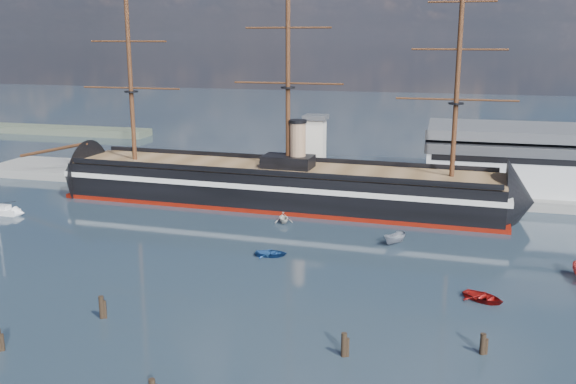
# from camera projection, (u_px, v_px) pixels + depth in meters

# --- Properties ---
(ground) EXTENTS (600.00, 600.00, 0.00)m
(ground) POSITION_uv_depth(u_px,v_px,m) (257.00, 233.00, 112.09)
(ground) COLOR #202D3C
(ground) RESTS_ON ground
(quay) EXTENTS (180.00, 18.00, 2.00)m
(quay) POSITION_uv_depth(u_px,v_px,m) (348.00, 190.00, 143.40)
(quay) COLOR slate
(quay) RESTS_ON ground
(quay_tower) EXTENTS (5.00, 5.00, 15.00)m
(quay_tower) POSITION_uv_depth(u_px,v_px,m) (315.00, 148.00, 140.03)
(quay_tower) COLOR silver
(quay_tower) RESTS_ON ground
(warship) EXTENTS (113.17, 19.59, 53.94)m
(warship) POSITION_uv_depth(u_px,v_px,m) (270.00, 185.00, 130.79)
(warship) COLOR black
(warship) RESTS_ON ground
(motorboat_b) EXTENTS (1.66, 3.23, 1.44)m
(motorboat_b) POSITION_uv_depth(u_px,v_px,m) (271.00, 256.00, 100.24)
(motorboat_b) COLOR navy
(motorboat_b) RESTS_ON ground
(motorboat_c) EXTENTS (5.96, 4.95, 2.30)m
(motorboat_c) POSITION_uv_depth(u_px,v_px,m) (395.00, 244.00, 106.10)
(motorboat_c) COLOR slate
(motorboat_c) RESTS_ON ground
(motorboat_d) EXTENTS (6.77, 5.20, 2.28)m
(motorboat_d) POSITION_uv_depth(u_px,v_px,m) (283.00, 223.00, 118.12)
(motorboat_d) COLOR beige
(motorboat_d) RESTS_ON ground
(motorboat_e) EXTENTS (2.87, 3.62, 1.58)m
(motorboat_e) POSITION_uv_depth(u_px,v_px,m) (483.00, 301.00, 83.22)
(motorboat_e) COLOR maroon
(motorboat_e) RESTS_ON ground
(piling_near_left) EXTENTS (0.64, 0.64, 3.26)m
(piling_near_left) POSITION_uv_depth(u_px,v_px,m) (0.00, 351.00, 70.10)
(piling_near_left) COLOR black
(piling_near_left) RESTS_ON ground
(piling_near_right) EXTENTS (0.64, 0.64, 3.40)m
(piling_near_right) POSITION_uv_depth(u_px,v_px,m) (344.00, 356.00, 68.89)
(piling_near_right) COLOR black
(piling_near_right) RESTS_ON ground
(piling_far_right) EXTENTS (0.64, 0.64, 3.09)m
(piling_far_right) POSITION_uv_depth(u_px,v_px,m) (482.00, 354.00, 69.36)
(piling_far_right) COLOR black
(piling_far_right) RESTS_ON ground
(piling_extra) EXTENTS (0.64, 0.64, 3.57)m
(piling_extra) POSITION_uv_depth(u_px,v_px,m) (102.00, 318.00, 78.21)
(piling_extra) COLOR black
(piling_extra) RESTS_ON ground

